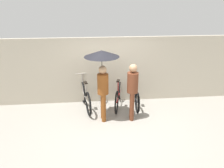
{
  "coord_description": "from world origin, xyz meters",
  "views": [
    {
      "loc": [
        -0.61,
        -5.26,
        3.41
      ],
      "look_at": [
        0.0,
        0.85,
        1.0
      ],
      "focal_mm": 35.0,
      "sensor_mm": 36.0,
      "label": 1
    }
  ],
  "objects_px": {
    "parked_bicycle_1": "(102,97)",
    "parked_bicycle_3": "(135,95)",
    "pedestrian_center": "(132,88)",
    "parked_bicycle_0": "(85,97)",
    "pedestrian_leading": "(102,67)",
    "parked_bicycle_2": "(119,95)"
  },
  "relations": [
    {
      "from": "parked_bicycle_0",
      "to": "parked_bicycle_1",
      "type": "distance_m",
      "value": 0.56
    },
    {
      "from": "parked_bicycle_1",
      "to": "pedestrian_center",
      "type": "distance_m",
      "value": 1.35
    },
    {
      "from": "pedestrian_center",
      "to": "parked_bicycle_3",
      "type": "bearing_deg",
      "value": 81.35
    },
    {
      "from": "parked_bicycle_0",
      "to": "pedestrian_leading",
      "type": "relative_size",
      "value": 0.81
    },
    {
      "from": "pedestrian_center",
      "to": "pedestrian_leading",
      "type": "bearing_deg",
      "value": -178.95
    },
    {
      "from": "parked_bicycle_0",
      "to": "parked_bicycle_2",
      "type": "height_order",
      "value": "parked_bicycle_0"
    },
    {
      "from": "parked_bicycle_1",
      "to": "pedestrian_leading",
      "type": "relative_size",
      "value": 0.82
    },
    {
      "from": "pedestrian_leading",
      "to": "pedestrian_center",
      "type": "distance_m",
      "value": 1.07
    },
    {
      "from": "parked_bicycle_0",
      "to": "parked_bicycle_1",
      "type": "height_order",
      "value": "parked_bicycle_0"
    },
    {
      "from": "parked_bicycle_0",
      "to": "parked_bicycle_3",
      "type": "bearing_deg",
      "value": -98.87
    },
    {
      "from": "parked_bicycle_0",
      "to": "pedestrian_leading",
      "type": "bearing_deg",
      "value": -154.82
    },
    {
      "from": "parked_bicycle_2",
      "to": "parked_bicycle_3",
      "type": "height_order",
      "value": "parked_bicycle_3"
    },
    {
      "from": "pedestrian_leading",
      "to": "pedestrian_center",
      "type": "xyz_separation_m",
      "value": [
        0.86,
        -0.11,
        -0.62
      ]
    },
    {
      "from": "parked_bicycle_1",
      "to": "parked_bicycle_2",
      "type": "xyz_separation_m",
      "value": [
        0.56,
        0.09,
        0.03
      ]
    },
    {
      "from": "pedestrian_center",
      "to": "parked_bicycle_0",
      "type": "bearing_deg",
      "value": 157.68
    },
    {
      "from": "parked_bicycle_1",
      "to": "parked_bicycle_3",
      "type": "distance_m",
      "value": 1.11
    },
    {
      "from": "pedestrian_leading",
      "to": "parked_bicycle_2",
      "type": "bearing_deg",
      "value": 49.76
    },
    {
      "from": "parked_bicycle_3",
      "to": "parked_bicycle_0",
      "type": "bearing_deg",
      "value": 95.22
    },
    {
      "from": "parked_bicycle_3",
      "to": "pedestrian_leading",
      "type": "distance_m",
      "value": 1.88
    },
    {
      "from": "parked_bicycle_3",
      "to": "parked_bicycle_2",
      "type": "bearing_deg",
      "value": 89.59
    },
    {
      "from": "parked_bicycle_2",
      "to": "pedestrian_center",
      "type": "relative_size",
      "value": 1.03
    },
    {
      "from": "parked_bicycle_2",
      "to": "pedestrian_center",
      "type": "height_order",
      "value": "pedestrian_center"
    }
  ]
}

